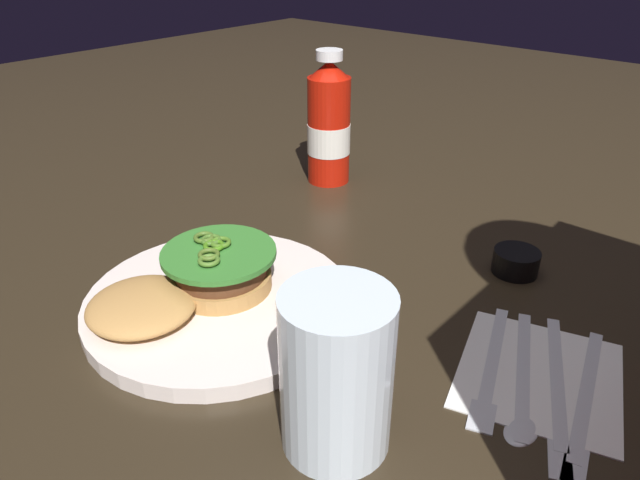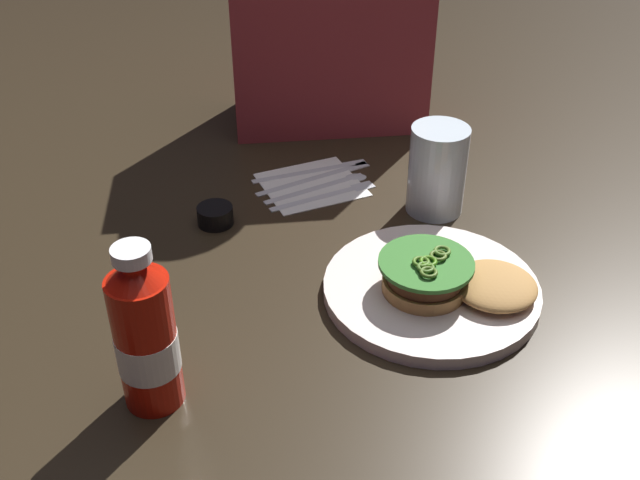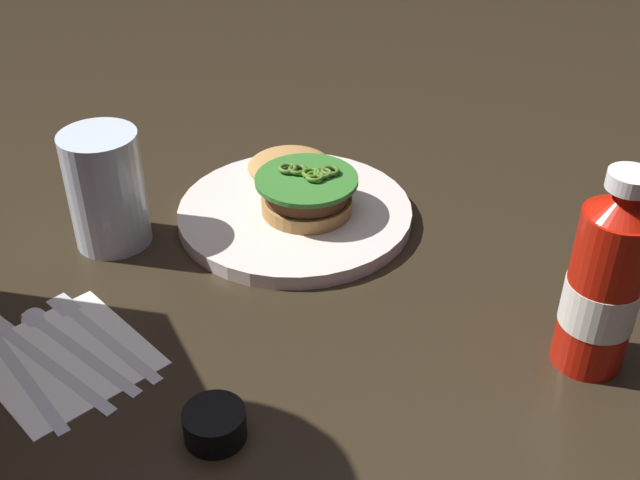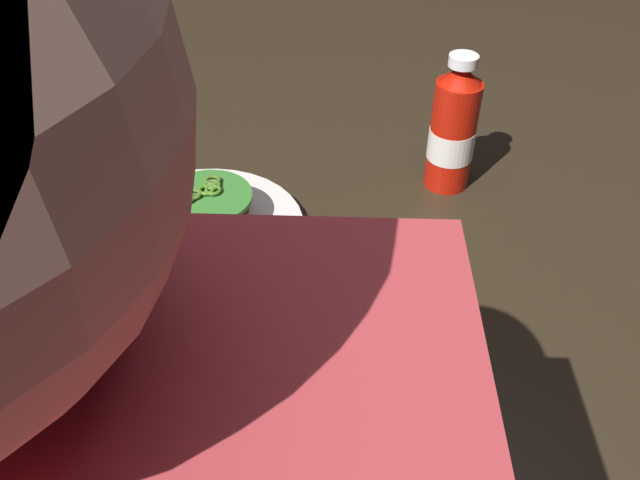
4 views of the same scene
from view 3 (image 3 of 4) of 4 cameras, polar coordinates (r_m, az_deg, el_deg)
name	(u,v)px [view 3 (image 3 of 4)]	position (r m, az deg, el deg)	size (l,w,h in m)	color
ground_plane	(307,290)	(0.84, -0.97, -3.71)	(3.00, 3.00, 0.00)	black
dinner_plate	(295,213)	(0.95, -1.85, 1.97)	(0.29, 0.29, 0.02)	silver
burger_sandwich	(300,183)	(0.96, -1.45, 4.22)	(0.20, 0.14, 0.05)	#B38044
ketchup_bottle	(604,284)	(0.74, 20.17, -3.07)	(0.07, 0.07, 0.21)	#B91609
water_glass	(106,189)	(0.92, -15.45, 3.61)	(0.09, 0.09, 0.14)	silver
condiment_cup	(215,424)	(0.69, -7.75, -13.29)	(0.05, 0.05, 0.03)	black
napkin	(65,358)	(0.80, -18.24, -8.21)	(0.15, 0.14, 0.00)	white
fork_utensil	(93,326)	(0.82, -16.35, -6.12)	(0.18, 0.08, 0.00)	silver
spoon_utensil	(60,335)	(0.82, -18.56, -6.67)	(0.18, 0.08, 0.00)	silver
steak_knife	(35,350)	(0.81, -20.23, -7.60)	(0.20, 0.10, 0.00)	silver
butter_knife	(12,362)	(0.80, -21.73, -8.31)	(0.21, 0.06, 0.00)	silver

